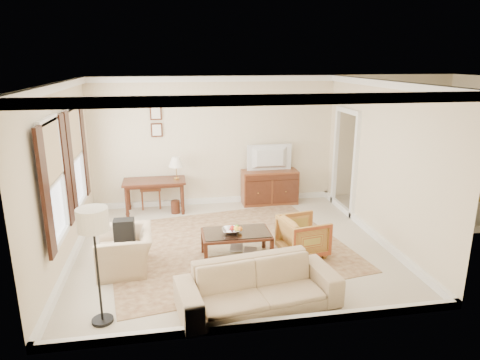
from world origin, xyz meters
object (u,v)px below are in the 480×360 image
object	(u,v)px
writing_desk	(155,185)
tv	(270,150)
striped_armchair	(303,234)
coffee_table	(236,238)
sofa	(258,279)
sideboard	(270,187)
club_armchair	(125,244)

from	to	relation	value
writing_desk	tv	size ratio (longest dim) A/B	1.36
striped_armchair	coffee_table	bearing A→B (deg)	78.05
writing_desk	striped_armchair	world-z (taller)	striped_armchair
tv	sofa	xyz separation A→B (m)	(-1.17, -4.18, -0.85)
sideboard	striped_armchair	bearing A→B (deg)	-91.44
coffee_table	club_armchair	bearing A→B (deg)	-177.82
coffee_table	striped_armchair	size ratio (longest dim) A/B	1.54
writing_desk	club_armchair	distance (m)	2.66
coffee_table	striped_armchair	xyz separation A→B (m)	(1.15, -0.04, -0.00)
writing_desk	tv	xyz separation A→B (m)	(2.60, 0.14, 0.66)
writing_desk	coffee_table	distance (m)	2.91
striped_armchair	sideboard	bearing A→B (deg)	-11.48
sideboard	striped_armchair	distance (m)	2.74
writing_desk	striped_armchair	xyz separation A→B (m)	(2.53, -2.59, -0.25)
writing_desk	coffee_table	world-z (taller)	writing_desk
sofa	coffee_table	bearing A→B (deg)	83.66
coffee_table	sideboard	bearing A→B (deg)	65.69
sideboard	tv	bearing A→B (deg)	-90.00
tv	coffee_table	xyz separation A→B (m)	(-1.22, -2.69, -0.90)
sofa	writing_desk	bearing A→B (deg)	101.11
sideboard	coffee_table	size ratio (longest dim) A/B	1.12
tv	club_armchair	distance (m)	4.18
sideboard	tv	distance (m)	0.88
tv	writing_desk	bearing A→B (deg)	3.01
sofa	striped_armchair	bearing A→B (deg)	44.65
striped_armchair	sofa	distance (m)	1.83
tv	coffee_table	size ratio (longest dim) A/B	0.86
striped_armchair	sofa	bearing A→B (deg)	133.02
club_armchair	sideboard	bearing A→B (deg)	129.34
coffee_table	club_armchair	xyz separation A→B (m)	(-1.80, -0.07, 0.06)
writing_desk	striped_armchair	distance (m)	3.63
tv	sofa	world-z (taller)	tv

